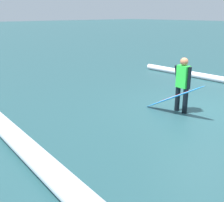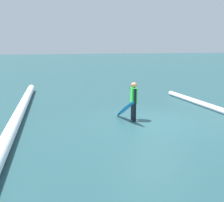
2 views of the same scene
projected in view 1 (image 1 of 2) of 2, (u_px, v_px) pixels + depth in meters
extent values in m
plane|color=#21474C|center=(205.00, 110.00, 8.18)|extent=(178.27, 178.27, 0.00)
cylinder|color=black|center=(185.00, 101.00, 7.85)|extent=(0.14, 0.14, 0.71)
cylinder|color=black|center=(177.00, 99.00, 8.07)|extent=(0.14, 0.14, 0.71)
cube|color=#2DD83F|center=(183.00, 77.00, 7.76)|extent=(0.36, 0.23, 0.62)
sphere|color=#BD724E|center=(184.00, 62.00, 7.64)|extent=(0.22, 0.22, 0.22)
cylinder|color=black|center=(189.00, 78.00, 7.60)|extent=(0.09, 0.09, 0.60)
cylinder|color=black|center=(177.00, 75.00, 7.93)|extent=(0.09, 0.23, 0.60)
ellipsoid|color=#268CE5|center=(173.00, 97.00, 7.73)|extent=(1.84, 0.29, 1.02)
ellipsoid|color=red|center=(173.00, 97.00, 7.73)|extent=(1.47, 0.13, 0.83)
cylinder|color=white|center=(27.00, 149.00, 5.42)|extent=(16.86, 1.71, 0.41)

